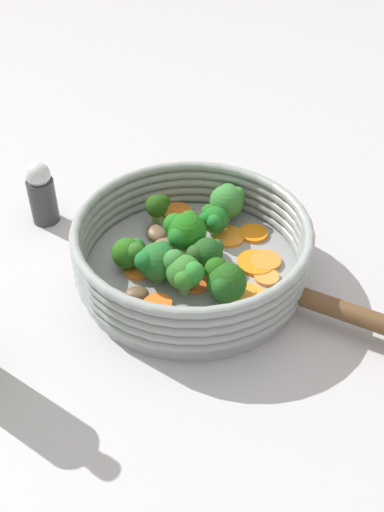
{
  "coord_description": "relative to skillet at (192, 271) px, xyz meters",
  "views": [
    {
      "loc": [
        0.51,
        -0.15,
        0.49
      ],
      "look_at": [
        0.0,
        0.0,
        0.03
      ],
      "focal_mm": 42.0,
      "sensor_mm": 36.0,
      "label": 1
    }
  ],
  "objects": [
    {
      "name": "broccoli_floret_3",
      "position": [
        0.01,
        0.01,
        0.03
      ],
      "size": [
        0.04,
        0.05,
        0.04
      ],
      "color": "#648C54",
      "rests_on": "skillet"
    },
    {
      "name": "broccoli_floret_8",
      "position": [
        -0.09,
        -0.02,
        0.04
      ],
      "size": [
        0.03,
        0.03,
        0.04
      ],
      "color": "#75A05F",
      "rests_on": "skillet"
    },
    {
      "name": "carrot_slice_11",
      "position": [
        -0.01,
        -0.06,
        0.01
      ],
      "size": [
        0.04,
        0.04,
        0.0
      ],
      "primitive_type": "cylinder",
      "rotation": [
        0.0,
        0.0,
        1.0
      ],
      "color": "orange",
      "rests_on": "skillet"
    },
    {
      "name": "carrot_slice_0",
      "position": [
        0.05,
        0.08,
        0.01
      ],
      "size": [
        0.04,
        0.04,
        0.0
      ],
      "primitive_type": "cylinder",
      "rotation": [
        0.0,
        0.0,
        0.68
      ],
      "color": "#F9903C",
      "rests_on": "skillet"
    },
    {
      "name": "carrot_slice_8",
      "position": [
        -0.04,
        0.06,
        0.01
      ],
      "size": [
        0.06,
        0.06,
        0.0
      ],
      "primitive_type": "cylinder",
      "rotation": [
        0.0,
        0.0,
        0.78
      ],
      "color": "orange",
      "rests_on": "skillet"
    },
    {
      "name": "carrot_slice_1",
      "position": [
        0.02,
        0.07,
        0.01
      ],
      "size": [
        0.06,
        0.06,
        0.01
      ],
      "primitive_type": "cylinder",
      "rotation": [
        0.0,
        0.0,
        4.22
      ],
      "color": "orange",
      "rests_on": "skillet"
    },
    {
      "name": "carrot_slice_9",
      "position": [
        0.06,
        0.04,
        0.01
      ],
      "size": [
        0.04,
        0.04,
        0.01
      ],
      "primitive_type": "cylinder",
      "rotation": [
        0.0,
        0.0,
        4.99
      ],
      "color": "orange",
      "rests_on": "skillet"
    },
    {
      "name": "broccoli_floret_6",
      "position": [
        -0.02,
        -0.07,
        0.03
      ],
      "size": [
        0.04,
        0.04,
        0.04
      ],
      "color": "#81B45D",
      "rests_on": "skillet"
    },
    {
      "name": "carrot_slice_5",
      "position": [
        -0.08,
        0.05,
        0.01
      ],
      "size": [
        0.05,
        0.05,
        0.0
      ],
      "primitive_type": "cylinder",
      "rotation": [
        0.0,
        0.0,
        4.02
      ],
      "color": "orange",
      "rests_on": "skillet"
    },
    {
      "name": "broccoli_floret_4",
      "position": [
        -0.02,
        -0.0,
        0.04
      ],
      "size": [
        0.05,
        0.05,
        0.06
      ],
      "color": "#81B05C",
      "rests_on": "skillet"
    },
    {
      "name": "skillet_rivet_right",
      "position": [
        0.06,
        0.11,
        0.01
      ],
      "size": [
        0.01,
        0.01,
        0.01
      ],
      "primitive_type": "sphere",
      "color": "#8F989D",
      "rests_on": "skillet"
    },
    {
      "name": "carrot_slice_12",
      "position": [
        -0.03,
        0.01,
        0.01
      ],
      "size": [
        0.04,
        0.04,
        0.01
      ],
      "primitive_type": "cylinder",
      "rotation": [
        0.0,
        0.0,
        0.0
      ],
      "color": "orange",
      "rests_on": "skillet"
    },
    {
      "name": "ground_plane",
      "position": [
        0.0,
        0.0,
        -0.01
      ],
      "size": [
        4.0,
        4.0,
        0.0
      ],
      "primitive_type": "plane",
      "color": "#B8B5BA"
    },
    {
      "name": "carrot_slice_10",
      "position": [
        0.05,
        -0.06,
        0.01
      ],
      "size": [
        0.04,
        0.04,
        0.01
      ],
      "primitive_type": "cylinder",
      "rotation": [
        0.0,
        0.0,
        3.42
      ],
      "color": "orange",
      "rests_on": "skillet"
    },
    {
      "name": "mushroom_piece_0",
      "position": [
        -0.06,
        -0.03,
        0.02
      ],
      "size": [
        0.04,
        0.03,
        0.01
      ],
      "primitive_type": "ellipsoid",
      "rotation": [
        0.0,
        0.0,
        0.17
      ],
      "color": "brown",
      "rests_on": "skillet"
    },
    {
      "name": "carrot_slice_7",
      "position": [
        -0.03,
        0.09,
        0.01
      ],
      "size": [
        0.05,
        0.05,
        0.0
      ],
      "primitive_type": "cylinder",
      "rotation": [
        0.0,
        0.0,
        1.06
      ],
      "color": "orange",
      "rests_on": "skillet"
    },
    {
      "name": "skillet",
      "position": [
        0.0,
        0.0,
        0.0
      ],
      "size": [
        0.26,
        0.26,
        0.02
      ],
      "primitive_type": "cylinder",
      "color": "#939699",
      "rests_on": "ground_plane"
    },
    {
      "name": "skillet_handle",
      "position": [
        0.16,
        0.16,
        0.02
      ],
      "size": [
        0.14,
        0.15,
        0.02
      ],
      "primitive_type": "cylinder",
      "rotation": [
        1.57,
        0.0,
        2.37
      ],
      "color": "brown",
      "rests_on": "skillet"
    },
    {
      "name": "mushroom_piece_1",
      "position": [
        -0.04,
        -0.02,
        0.02
      ],
      "size": [
        0.03,
        0.04,
        0.01
      ],
      "primitive_type": "ellipsoid",
      "rotation": [
        0.0,
        0.0,
        1.44
      ],
      "color": "#8D6044",
      "rests_on": "skillet"
    },
    {
      "name": "mushroom_piece_2",
      "position": [
        0.03,
        -0.07,
        0.01
      ],
      "size": [
        0.02,
        0.03,
        0.01
      ],
      "primitive_type": "ellipsoid",
      "rotation": [
        0.0,
        0.0,
        4.55
      ],
      "color": "brown",
      "rests_on": "skillet"
    },
    {
      "name": "mushroom_piece_3",
      "position": [
        0.04,
        0.02,
        0.02
      ],
      "size": [
        0.03,
        0.02,
        0.01
      ],
      "primitive_type": "ellipsoid",
      "rotation": [
        0.0,
        0.0,
        2.86
      ],
      "color": "brown",
      "rests_on": "skillet"
    },
    {
      "name": "carrot_slice_3",
      "position": [
        0.07,
        0.05,
        0.01
      ],
      "size": [
        0.05,
        0.05,
        0.0
      ],
      "primitive_type": "cylinder",
      "rotation": [
        0.0,
        0.0,
        1.44
      ],
      "color": "orange",
      "rests_on": "skillet"
    },
    {
      "name": "broccoli_floret_5",
      "position": [
        -0.07,
        0.07,
        0.04
      ],
      "size": [
        0.05,
        0.05,
        0.05
      ],
      "color": "#72965F",
      "rests_on": "skillet"
    },
    {
      "name": "broccoli_floret_1",
      "position": [
        -0.05,
        0.04,
        0.03
      ],
      "size": [
        0.04,
        0.04,
        0.04
      ],
      "color": "#659651",
      "rests_on": "skillet"
    },
    {
      "name": "salt_shaker",
      "position": [
        -0.16,
        -0.16,
        0.03
      ],
      "size": [
        0.04,
        0.04,
        0.09
      ],
      "color": "#333338",
      "rests_on": "ground_plane"
    },
    {
      "name": "broccoli_floret_0",
      "position": [
        0.06,
        0.02,
        0.04
      ],
      "size": [
        0.05,
        0.04,
        0.05
      ],
      "color": "#75944E",
      "rests_on": "skillet"
    },
    {
      "name": "skillet_rim_wall",
      "position": [
        0.0,
        0.0,
        0.04
      ],
      "size": [
        0.28,
        0.28,
        0.06
      ],
      "color": "#8F9795",
      "rests_on": "skillet"
    },
    {
      "name": "carrot_slice_2",
      "position": [
        0.02,
        -0.01,
        0.01
      ],
      "size": [
        0.06,
        0.06,
        0.0
      ],
      "primitive_type": "cylinder",
      "rotation": [
        0.0,
        0.0,
        2.71
      ],
      "color": "orange",
      "rests_on": "skillet"
    },
    {
      "name": "carrot_slice_6",
      "position": [
        -0.1,
        0.01,
        0.01
      ],
      "size": [
        0.05,
        0.05,
        0.01
      ],
      "primitive_type": "cylinder",
      "rotation": [
        0.0,
        0.0,
        2.2
      ],
      "color": "orange",
      "rests_on": "skillet"
    },
    {
      "name": "broccoli_floret_7",
      "position": [
        0.04,
        -0.02,
        0.04
      ],
      "size": [
        0.05,
        0.04,
        0.05
      ],
      "color": "#709D4E",
      "rests_on": "skillet"
    },
    {
      "name": "skillet_rivet_left",
      "position": [
        0.11,
        0.06,
        0.01
      ],
      "size": [
        0.01,
        0.01,
        0.01
      ],
      "primitive_type": "sphere",
      "color": "#969295",
      "rests_on": "skillet"
    },
    {
      "name": "carrot_slice_4",
      "position": [
        0.02,
        0.09,
        0.01
      ],
      "size": [
        0.05,
        0.05,
        0.01
      ],
      "primitive_type": "cylinder",
      "rotation": [
        0.0,
        0.0,
        0.84
      ],
      "color": "orange",
      "rests_on": "skillet"
    },
    {
      "name": "broccoli_floret_2",
      "position": [
        0.01,
        -0.04,
        0.04
      ],
      "size": [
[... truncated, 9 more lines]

